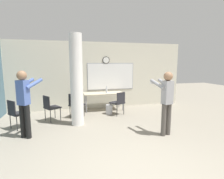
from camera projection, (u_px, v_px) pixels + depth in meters
name	position (u px, v px, depth m)	size (l,w,h in m)	color
wall_back	(94.00, 75.00, 7.46)	(8.00, 0.15, 2.80)	beige
support_pillar	(77.00, 80.00, 5.34)	(0.39, 0.39, 2.80)	white
folding_table	(104.00, 94.00, 7.15)	(1.61, 0.68, 0.72)	beige
bottle_on_table	(107.00, 90.00, 7.09)	(0.07, 0.07, 0.28)	silver
waste_bin	(109.00, 109.00, 6.66)	(0.26, 0.26, 0.36)	#B2B2B7
chair_near_pillar	(50.00, 106.00, 5.79)	(0.61, 0.61, 0.87)	#232328
chair_table_right	(118.00, 101.00, 6.49)	(0.59, 0.59, 0.87)	#232328
chair_table_left	(76.00, 104.00, 6.15)	(0.61, 0.61, 0.87)	#232328
chair_by_left_wall	(17.00, 112.00, 5.10)	(0.62, 0.62, 0.87)	#232328
person_watching_back	(24.00, 99.00, 4.44)	(0.62, 0.70, 1.74)	black
person_playing_side	(166.00, 98.00, 4.60)	(0.46, 0.66, 1.71)	#514C47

